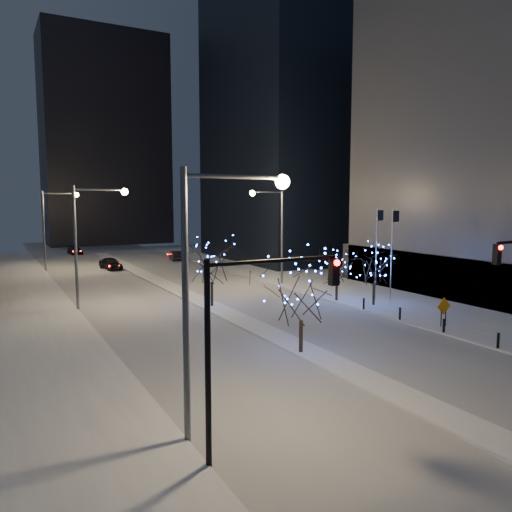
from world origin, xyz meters
TOP-DOWN VIEW (x-y plane):
  - ground at (0.00, 0.00)m, footprint 160.00×160.00m
  - road at (0.00, 35.00)m, footprint 20.00×130.00m
  - median at (0.00, 30.00)m, footprint 2.00×80.00m
  - east_sidewalk at (15.00, 20.00)m, footprint 10.00×90.00m
  - west_sidewalk at (-14.00, 20.00)m, footprint 8.00×90.00m
  - horizon_block at (6.00, 92.00)m, footprint 24.00×14.00m
  - street_lamp_w_near at (-8.94, 2.00)m, footprint 4.40×0.56m
  - street_lamp_w_mid at (-8.94, 27.00)m, footprint 4.40×0.56m
  - street_lamp_w_far at (-8.94, 52.00)m, footprint 4.40×0.56m
  - street_lamp_east at (10.08, 30.00)m, footprint 3.90×0.56m
  - traffic_signal_west at (-8.44, -0.00)m, footprint 5.26×0.43m
  - flagpoles at (13.37, 17.25)m, footprint 1.35×2.60m
  - bollards at (10.20, 10.00)m, footprint 0.16×12.16m
  - car_near at (-2.39, 50.38)m, footprint 2.53×4.80m
  - car_mid at (8.31, 55.93)m, footprint 2.06×4.32m
  - car_far at (-3.65, 71.40)m, footprint 2.18×4.63m
  - holiday_tree_median_near at (-0.50, 8.91)m, footprint 5.90×5.90m
  - holiday_tree_median_far at (0.00, 23.03)m, footprint 4.86×4.86m
  - holiday_tree_plaza_near at (12.06, 16.94)m, footprint 4.80×4.80m
  - holiday_tree_plaza_far at (10.50, 19.95)m, footprint 4.71×4.71m
  - construction_sign at (11.43, 9.12)m, footprint 1.24×0.07m

SIDE VIEW (x-z plane):
  - ground at x=0.00m, z-range 0.00..0.00m
  - road at x=0.00m, z-range 0.00..0.02m
  - median at x=0.00m, z-range 0.00..0.15m
  - east_sidewalk at x=15.00m, z-range 0.00..0.15m
  - west_sidewalk at x=-14.00m, z-range 0.00..0.15m
  - bollards at x=10.20m, z-range 0.15..1.05m
  - car_far at x=-3.65m, z-range 0.00..1.30m
  - car_mid at x=8.31m, z-range 0.00..1.37m
  - car_near at x=-2.39m, z-range 0.00..1.56m
  - construction_sign at x=11.43m, z-range 0.36..2.40m
  - holiday_tree_plaza_far at x=10.50m, z-range 0.85..5.51m
  - holiday_tree_plaza_near at x=12.06m, z-range 0.92..6.14m
  - holiday_tree_median_far at x=0.00m, z-range 0.97..6.64m
  - holiday_tree_median_near at x=-0.50m, z-range 0.89..6.78m
  - traffic_signal_west at x=-8.44m, z-range 1.26..8.26m
  - flagpoles at x=13.37m, z-range 0.80..8.80m
  - street_lamp_east at x=10.08m, z-range 1.45..11.45m
  - street_lamp_w_near at x=-8.94m, z-range 1.50..11.50m
  - street_lamp_w_mid at x=-8.94m, z-range 1.50..11.50m
  - street_lamp_w_far at x=-8.94m, z-range 1.50..11.50m
  - horizon_block at x=6.00m, z-range 0.00..42.00m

